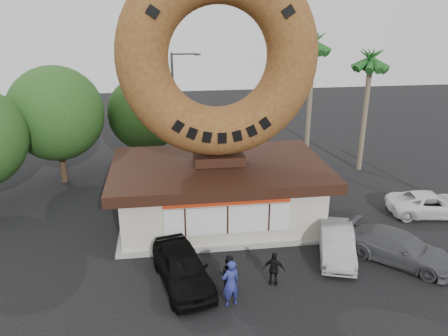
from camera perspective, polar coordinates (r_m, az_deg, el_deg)
name	(u,v)px	position (r m, az deg, el deg)	size (l,w,h in m)	color
ground	(238,284)	(19.08, 1.80, -14.96)	(90.00, 90.00, 0.00)	black
donut_shop	(219,190)	(23.39, -0.64, -2.95)	(11.20, 7.20, 3.80)	beige
giant_donut	(219,58)	(21.61, -0.72, 14.21)	(9.82, 9.82, 2.50)	brown
tree_west	(56,114)	(29.80, -21.09, 6.65)	(6.00, 6.00, 7.65)	#473321
tree_mid	(145,113)	(31.14, -10.23, 7.06)	(5.20, 5.20, 6.63)	#473321
palm_near	(313,47)	(31.16, 11.58, 15.19)	(2.60, 2.60, 9.75)	#726651
palm_far	(371,63)	(31.23, 18.61, 12.85)	(2.60, 2.60, 8.75)	#726651
street_lamp	(175,103)	(32.00, -6.36, 8.47)	(2.11, 0.20, 8.00)	#59595E
person_left	(231,283)	(17.42, 0.88, -14.81)	(0.73, 0.48, 1.99)	navy
person_center	(228,274)	(18.23, 0.56, -13.64)	(0.81, 0.63, 1.68)	black
person_right	(274,269)	(18.75, 6.57, -12.99)	(0.90, 0.37, 1.53)	black
car_black	(183,267)	(18.78, -5.44, -12.77)	(1.87, 4.66, 1.59)	black
car_silver	(337,243)	(21.27, 14.50, -9.42)	(1.47, 4.23, 1.39)	#939398
car_grey	(399,247)	(21.73, 21.84, -9.61)	(1.99, 4.88, 1.42)	#56585B
car_white	(430,204)	(27.04, 25.36, -4.29)	(2.16, 4.68, 1.30)	white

